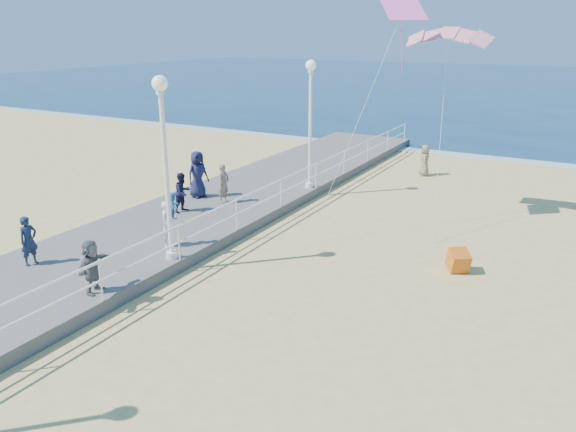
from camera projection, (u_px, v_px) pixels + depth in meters
The scene contains 18 objects.
ground at pixel (335, 312), 14.40m from camera, with size 160.00×160.00×0.00m, color #E0C575.
ocean at pixel (558, 88), 68.21m from camera, with size 160.00×90.00×0.05m, color #0C2B4A.
surf_line at pixel (488, 158), 31.36m from camera, with size 160.00×1.20×0.04m, color white.
boardwalk at pixel (120, 251), 17.80m from camera, with size 5.00×44.00×0.40m, color slate.
railing at pixel (178, 233), 16.34m from camera, with size 0.05×42.00×0.55m.
lamp_post_mid at pixel (165, 150), 15.71m from camera, with size 0.44×0.44×5.32m.
lamp_post_far at pixel (310, 111), 23.16m from camera, with size 0.44×0.44×5.32m.
woman_holding_toddler at pixel (168, 224), 17.44m from camera, with size 0.53×0.35×1.46m, color white.
toddler_held at pixel (174, 206), 17.31m from camera, with size 0.43×0.33×0.88m, color #3687CD.
spectator_0 at pixel (29, 241), 16.07m from camera, with size 0.53×0.35×1.46m, color #1C263E.
spectator_4 at pixel (198, 174), 22.51m from camera, with size 0.92×0.60×1.89m, color #1B1E3C.
spectator_5 at pixel (92, 266), 14.35m from camera, with size 1.33×0.42×1.44m, color #58585D.
spectator_6 at pixel (224, 183), 21.83m from camera, with size 0.57×0.37×1.55m, color #84715B.
spectator_7 at pixel (183, 192), 20.77m from camera, with size 0.72×0.56×1.49m, color #181733.
beach_walker_c at pixel (425, 160), 27.48m from camera, with size 0.75×0.49×1.53m, color gray.
box_kite at pixel (458, 263), 16.65m from camera, with size 0.55×0.55×0.60m, color red.
kite_parafoil at pixel (448, 33), 19.57m from camera, with size 3.01×0.90×0.30m, color #E31A4B, non-canonical shape.
kite_diamond_pink at pixel (404, 9), 18.62m from camera, with size 1.34×1.34×0.02m, color #FF5DC8.
Camera 1 is at (5.22, -11.83, 6.90)m, focal length 35.00 mm.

